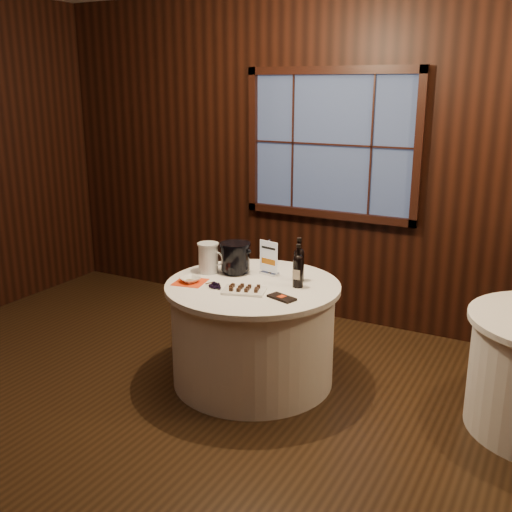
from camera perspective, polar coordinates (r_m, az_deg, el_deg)
The scene contains 13 objects.
ground at distance 3.94m, azimuth -7.65°, elevation -17.50°, with size 6.00×6.00×0.00m, color black.
back_wall at distance 5.51m, azimuth 7.22°, elevation 9.43°, with size 6.00×0.10×3.00m.
main_table at distance 4.50m, azimuth -0.30°, elevation -7.27°, with size 1.28×1.28×0.77m.
sign_stand at distance 4.55m, azimuth 1.26°, elevation -0.64°, with size 0.17×0.11×0.27m.
port_bottle_left at distance 4.39m, azimuth 4.10°, elevation -0.61°, with size 0.08×0.09×0.33m.
port_bottle_right at distance 4.26m, azimuth 4.03°, elevation -1.21°, with size 0.08×0.08×0.32m.
ice_bucket at distance 4.57m, azimuth -1.98°, elevation -0.12°, with size 0.24×0.24×0.24m.
chocolate_plate at distance 4.19m, azimuth -1.14°, elevation -3.21°, with size 0.34×0.28×0.04m.
chocolate_box at distance 4.06m, azimuth 2.47°, elevation -3.98°, with size 0.20×0.10×0.02m, color black.
grape_bunch at distance 4.28m, azimuth -3.79°, elevation -2.77°, with size 0.17×0.10×0.04m.
glass_pitcher at distance 4.59m, azimuth -4.54°, elevation -0.17°, with size 0.22×0.16×0.23m.
orange_napkin at distance 4.41m, azimuth -6.30°, elevation -2.49°, with size 0.22×0.22×0.00m, color #E93E13.
cracker_bowl at distance 4.41m, azimuth -6.30°, elevation -2.25°, with size 0.14×0.14×0.04m, color white.
Camera 1 is at (1.99, -2.62, 2.17)m, focal length 42.00 mm.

